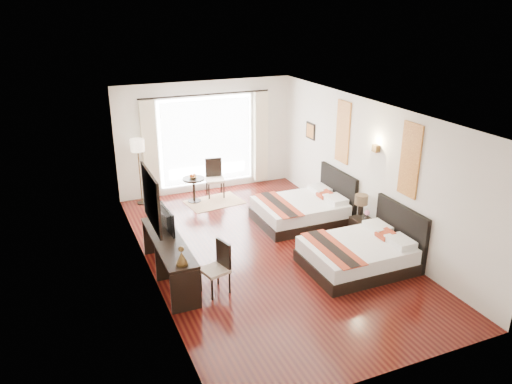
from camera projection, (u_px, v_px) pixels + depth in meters
name	position (u px, v px, depth m)	size (l,w,h in m)	color
floor	(267.00, 251.00, 9.80)	(4.50, 7.50, 0.01)	black
ceiling	(268.00, 110.00, 8.79)	(4.50, 7.50, 0.02)	white
wall_headboard	(368.00, 169.00, 10.11)	(0.01, 7.50, 2.80)	silver
wall_desk	(147.00, 202.00, 8.47)	(0.01, 7.50, 2.80)	silver
wall_window	(206.00, 137.00, 12.51)	(4.50, 0.01, 2.80)	silver
wall_entry	(393.00, 282.00, 6.07)	(4.50, 0.01, 2.80)	silver
window_glass	(206.00, 141.00, 12.53)	(2.40, 0.02, 2.20)	white
sheer_curtain	(207.00, 142.00, 12.48)	(2.30, 0.02, 2.10)	white
drape_left	(150.00, 149.00, 11.92)	(0.35, 0.14, 2.35)	beige
drape_right	(261.00, 137.00, 12.98)	(0.35, 0.14, 2.35)	beige
art_panel_near	(410.00, 160.00, 8.86)	(0.03, 0.50, 1.35)	maroon
art_panel_far	(343.00, 132.00, 10.75)	(0.03, 0.50, 1.35)	maroon
wall_sconce	(376.00, 148.00, 9.67)	(0.10, 0.14, 0.14)	#4A361A
mirror_frame	(151.00, 199.00, 8.20)	(0.04, 1.25, 0.95)	black
mirror_glass	(152.00, 199.00, 8.21)	(0.01, 1.12, 0.82)	white
bed_near	(361.00, 253.00, 9.13)	(1.92, 1.49, 1.08)	black
bed_far	(304.00, 209.00, 11.03)	(1.93, 1.50, 1.08)	black
nightstand	(362.00, 229.00, 10.22)	(0.38, 0.47, 0.45)	black
table_lamp	(361.00, 201.00, 10.13)	(0.27, 0.27, 0.43)	black
vase	(367.00, 216.00, 10.02)	(0.11, 0.11, 0.12)	black
console_desk	(169.00, 259.00, 8.70)	(0.50, 2.20, 0.76)	black
television	(163.00, 220.00, 8.82)	(0.75, 0.10, 0.43)	black
bronze_figurine	(182.00, 257.00, 7.71)	(0.19, 0.19, 0.28)	#4A361A
desk_chair	(216.00, 277.00, 8.35)	(0.51, 0.51, 0.89)	#C8B29A
floor_lamp	(138.00, 150.00, 11.61)	(0.32, 0.32, 1.60)	black
side_table	(194.00, 190.00, 12.11)	(0.53, 0.53, 0.61)	black
fruit_bowl	(193.00, 178.00, 11.96)	(0.19, 0.19, 0.05)	#4C2A1B
window_chair	(215.00, 185.00, 12.47)	(0.50, 0.50, 0.94)	#C8B29A
jute_rug	(214.00, 202.00, 12.17)	(1.32, 0.90, 0.01)	tan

